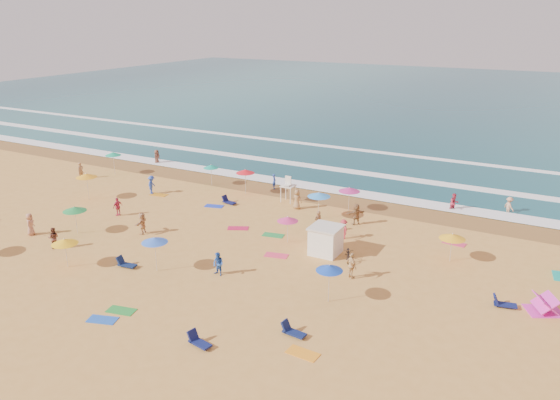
% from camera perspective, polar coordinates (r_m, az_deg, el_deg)
% --- Properties ---
extents(ground, '(220.00, 220.00, 0.00)m').
position_cam_1_polar(ground, '(42.94, -4.72, -4.02)').
color(ground, gold).
rests_on(ground, ground).
extents(ocean, '(220.00, 140.00, 0.18)m').
position_cam_1_polar(ocean, '(120.22, 17.85, 10.01)').
color(ocean, '#0C4756').
rests_on(ocean, ground).
extents(wet_sand, '(220.00, 220.00, 0.00)m').
position_cam_1_polar(wet_sand, '(53.16, 2.59, 0.60)').
color(wet_sand, olive).
rests_on(wet_sand, ground).
extents(surf_foam, '(200.00, 18.70, 0.05)m').
position_cam_1_polar(surf_foam, '(60.86, 6.21, 2.97)').
color(surf_foam, white).
rests_on(surf_foam, ground).
extents(cabana, '(2.00, 2.00, 2.00)m').
position_cam_1_polar(cabana, '(39.95, 4.80, -4.26)').
color(cabana, white).
rests_on(cabana, ground).
extents(cabana_roof, '(2.20, 2.20, 0.12)m').
position_cam_1_polar(cabana_roof, '(39.55, 4.84, -2.85)').
color(cabana_roof, silver).
rests_on(cabana_roof, cabana).
extents(bicycle, '(1.32, 2.02, 1.00)m').
position_cam_1_polar(bicycle, '(39.25, 7.16, -5.58)').
color(bicycle, black).
rests_on(bicycle, ground).
extents(lifeguard_stand, '(1.20, 1.20, 2.10)m').
position_cam_1_polar(lifeguard_stand, '(50.72, 0.86, 0.95)').
color(lifeguard_stand, white).
rests_on(lifeguard_stand, ground).
extents(beach_umbrellas, '(56.45, 27.39, 0.82)m').
position_cam_1_polar(beach_umbrellas, '(42.50, -5.91, -1.21)').
color(beach_umbrellas, yellow).
rests_on(beach_umbrellas, ground).
extents(loungers, '(48.26, 23.27, 0.34)m').
position_cam_1_polar(loungers, '(37.28, -5.87, -7.48)').
color(loungers, '#101D51').
rests_on(loungers, ground).
extents(towels, '(41.54, 22.08, 0.03)m').
position_cam_1_polar(towels, '(41.42, -7.97, -5.01)').
color(towels, '#B61638').
rests_on(towels, ground).
extents(popup_tents, '(3.56, 7.67, 1.20)m').
position_cam_1_polar(popup_tents, '(38.64, 27.11, -7.91)').
color(popup_tents, '#E532B7').
rests_on(popup_tents, ground).
extents(beachgoers, '(42.44, 25.48, 2.09)m').
position_cam_1_polar(beachgoers, '(46.94, -3.22, -0.87)').
color(beachgoers, tan).
rests_on(beachgoers, ground).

